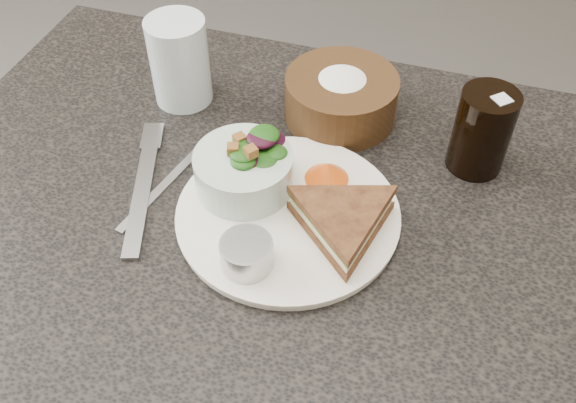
% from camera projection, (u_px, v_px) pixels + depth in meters
% --- Properties ---
extents(dining_table, '(1.00, 0.70, 0.75)m').
position_uv_depth(dining_table, '(290.00, 364.00, 1.06)').
color(dining_table, black).
rests_on(dining_table, floor).
extents(dinner_plate, '(0.27, 0.27, 0.01)m').
position_uv_depth(dinner_plate, '(288.00, 215.00, 0.77)').
color(dinner_plate, silver).
rests_on(dinner_plate, dining_table).
extents(sandwich, '(0.21, 0.21, 0.04)m').
position_uv_depth(sandwich, '(343.00, 221.00, 0.73)').
color(sandwich, brown).
rests_on(sandwich, dinner_plate).
extents(salad_bowl, '(0.14, 0.14, 0.07)m').
position_uv_depth(salad_bowl, '(243.00, 166.00, 0.77)').
color(salad_bowl, '#B1C7BB').
rests_on(salad_bowl, dinner_plate).
extents(dressing_ramekin, '(0.07, 0.07, 0.04)m').
position_uv_depth(dressing_ramekin, '(247.00, 254.00, 0.70)').
color(dressing_ramekin, '#ABACAD').
rests_on(dressing_ramekin, dinner_plate).
extents(orange_wedge, '(0.07, 0.07, 0.03)m').
position_uv_depth(orange_wedge, '(327.00, 172.00, 0.80)').
color(orange_wedge, '#E75410').
rests_on(orange_wedge, dinner_plate).
extents(fork, '(0.09, 0.21, 0.01)m').
position_uv_depth(fork, '(142.00, 193.00, 0.80)').
color(fork, '#989B9E').
rests_on(fork, dining_table).
extents(knife, '(0.05, 0.18, 0.00)m').
position_uv_depth(knife, '(164.00, 186.00, 0.81)').
color(knife, '#A7A8A9').
rests_on(knife, dining_table).
extents(bread_basket, '(0.20, 0.20, 0.09)m').
position_uv_depth(bread_basket, '(341.00, 91.00, 0.88)').
color(bread_basket, '#48331A').
rests_on(bread_basket, dining_table).
extents(cola_glass, '(0.08, 0.08, 0.12)m').
position_uv_depth(cola_glass, '(483.00, 128.00, 0.80)').
color(cola_glass, black).
rests_on(cola_glass, dining_table).
extents(water_glass, '(0.11, 0.11, 0.13)m').
position_uv_depth(water_glass, '(179.00, 61.00, 0.89)').
color(water_glass, silver).
rests_on(water_glass, dining_table).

